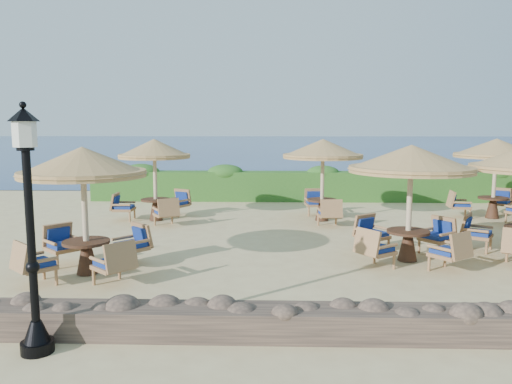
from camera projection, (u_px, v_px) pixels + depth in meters
name	position (u px, v px, depth m)	size (l,w,h in m)	color
ground	(331.00, 241.00, 13.41)	(120.00, 120.00, 0.00)	#D4C086
sea	(281.00, 144.00, 82.76)	(160.00, 160.00, 0.00)	navy
hedge	(310.00, 186.00, 20.46)	(18.00, 0.90, 1.20)	#22511A
stone_wall	(382.00, 324.00, 7.24)	(15.00, 0.65, 0.44)	brown
lamp_post	(31.00, 241.00, 6.61)	(0.44, 0.44, 3.31)	black
cafe_set_0	(84.00, 190.00, 10.19)	(2.58, 2.58, 2.65)	beige
cafe_set_1	(410.00, 182.00, 11.20)	(2.82, 2.82, 2.65)	beige
cafe_set_3	(155.00, 166.00, 16.06)	(2.56, 2.77, 2.65)	beige
cafe_set_4	(323.00, 160.00, 15.99)	(2.60, 2.86, 2.65)	beige
cafe_set_5	(496.00, 162.00, 16.44)	(2.78, 2.78, 2.65)	beige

